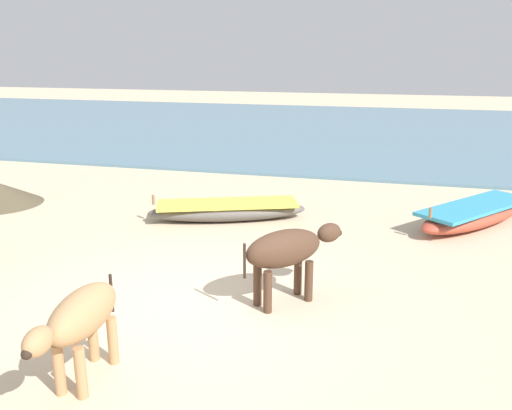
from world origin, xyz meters
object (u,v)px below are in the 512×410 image
(fishing_boat_2, at_px, (227,210))
(fishing_boat_0, at_px, (475,214))
(cow_adult_dark, at_px, (287,250))
(cow_second_adult_tan, at_px, (80,319))

(fishing_boat_2, bearing_deg, fishing_boat_0, 169.33)
(fishing_boat_2, bearing_deg, cow_adult_dark, 98.65)
(fishing_boat_0, height_order, cow_second_adult_tan, cow_second_adult_tan)
(fishing_boat_0, bearing_deg, fishing_boat_2, -41.16)
(fishing_boat_0, relative_size, fishing_boat_2, 0.93)
(fishing_boat_0, xyz_separation_m, cow_second_adult_tan, (-4.76, -6.90, 0.50))
(cow_adult_dark, bearing_deg, fishing_boat_2, 73.39)
(fishing_boat_0, height_order, cow_adult_dark, cow_adult_dark)
(fishing_boat_2, height_order, cow_second_adult_tan, cow_second_adult_tan)
(cow_adult_dark, bearing_deg, fishing_boat_0, 9.28)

